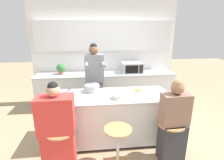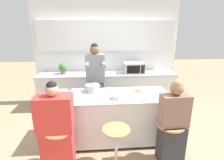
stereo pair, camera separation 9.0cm
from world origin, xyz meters
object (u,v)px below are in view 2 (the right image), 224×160
Objects in this scene: person_cooking at (96,85)px; cooking_pot at (92,88)px; bar_stool_center at (116,145)px; coffee_cup_near at (66,94)px; bar_stool_leftmost at (60,146)px; banana_bunch at (138,90)px; coffee_cup_far at (65,100)px; microwave at (134,68)px; kitchen_island at (112,117)px; bar_stool_rightmost at (169,140)px; person_wrapped_blanket at (56,130)px; fruit_bowl at (117,96)px; potted_plant at (63,68)px; person_seated_near at (172,127)px.

person_cooking reaches higher than cooking_pot.
bar_stool_center is 5.45× the size of coffee_cup_near.
person_cooking is at bearing 102.61° from bar_stool_center.
banana_bunch is at bearing 31.09° from bar_stool_leftmost.
coffee_cup_far reaches higher than bar_stool_center.
microwave reaches higher than cooking_pot.
kitchen_island is 1.18× the size of person_cooking.
bar_stool_center is 0.82m from bar_stool_rightmost.
bar_stool_leftmost is 1.24× the size of microwave.
bar_stool_rightmost is (1.64, 0.01, 0.00)m from bar_stool_leftmost.
kitchen_island is 1.50× the size of person_wrapped_blanket.
person_wrapped_blanket is 2.63m from microwave.
cooking_pot is 0.49m from coffee_cup_near.
coffee_cup_far is (-0.47, -0.93, 0.07)m from person_cooking.
person_cooking is at bearing 83.84° from cooking_pot.
coffee_cup_far reaches higher than fruit_bowl.
fruit_bowl is at bearing -54.47° from potted_plant.
person_cooking is at bearing 114.31° from kitchen_island.
person_seated_near reaches higher than kitchen_island.
fruit_bowl is at bearing 6.47° from coffee_cup_far.
fruit_bowl is at bearing -10.86° from coffee_cup_near.
fruit_bowl is 1.80× the size of coffee_cup_far.
kitchen_island is 1.05m from bar_stool_leftmost.
cooking_pot is (-0.05, -0.46, 0.09)m from person_cooking.
cooking_pot is 3.18× the size of coffee_cup_far.
cooking_pot is at bearing 142.58° from person_seated_near.
kitchen_island is 5.78× the size of cooking_pot.
bar_stool_rightmost is at bearing -13.21° from coffee_cup_far.
potted_plant is at bearing 97.93° from bar_stool_leftmost.
bar_stool_rightmost is (0.82, -0.64, -0.08)m from kitchen_island.
potted_plant is (-1.12, 1.50, 0.61)m from kitchen_island.
coffee_cup_far is (0.04, 0.38, 0.56)m from bar_stool_leftmost.
bar_stool_rightmost is at bearing -51.62° from person_cooking.
bar_stool_rightmost is 1.82× the size of cooking_pot.
bar_stool_center is 0.48× the size of person_seated_near.
person_seated_near is at bearing -0.51° from person_wrapped_blanket.
kitchen_island is 0.51m from fruit_bowl.
person_seated_near is at bearing -85.25° from microwave.
kitchen_island is 1.09m from person_wrapped_blanket.
person_wrapped_blanket is 11.60× the size of coffee_cup_near.
bar_stool_leftmost is 2.36× the size of potted_plant.
coffee_cup_near is at bearing -179.83° from kitchen_island.
person_wrapped_blanket is 3.86× the size of cooking_pot.
kitchen_island reaches higher than bar_stool_leftmost.
person_wrapped_blanket is 0.71m from coffee_cup_near.
bar_stool_center is 5.77× the size of coffee_cup_far.
coffee_cup_far is at bearing 166.79° from bar_stool_rightmost.
person_wrapped_blanket reaches higher than potted_plant.
coffee_cup_far is 0.21× the size of microwave.
fruit_bowl is 2.05m from potted_plant.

